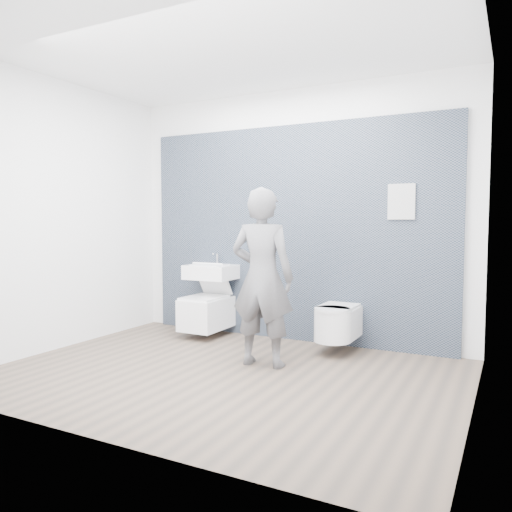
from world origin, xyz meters
The scene contains 8 objects.
ground centered at (0.00, 0.00, 0.00)m, with size 4.00×4.00×0.00m, color brown.
room_shell centered at (0.00, 0.00, 1.74)m, with size 4.00×4.00×4.00m.
tile_wall centered at (0.00, 1.47, 0.00)m, with size 3.60×0.06×2.40m, color black.
washbasin centered at (-0.93, 1.23, 0.75)m, with size 0.55×0.41×0.41m.
toilet_square centered at (-0.93, 1.14, 0.30)m, with size 0.43×0.62×0.77m.
toilet_rounded centered at (0.65, 1.12, 0.31)m, with size 0.37×0.63×0.34m.
info_placard centered at (1.21, 1.43, 0.00)m, with size 0.27×0.03×0.36m, color white.
visitor centered at (0.17, 0.39, 0.82)m, with size 0.60×0.39×1.64m, color slate.
Camera 1 is at (2.22, -3.68, 1.34)m, focal length 35.00 mm.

